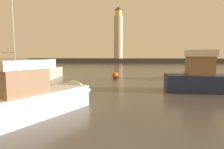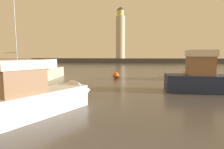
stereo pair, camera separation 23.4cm
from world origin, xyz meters
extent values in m
plane|color=#4C4742|center=(0.00, 31.73, 0.00)|extent=(220.00, 220.00, 0.00)
cube|color=#423F3D|center=(0.00, 63.46, 0.85)|extent=(70.07, 4.06, 1.69)
cylinder|color=beige|center=(-1.96, 63.46, 9.19)|extent=(3.20, 3.20, 15.00)
cylinder|color=#F2CC59|center=(-1.96, 63.46, 17.74)|extent=(2.40, 2.40, 2.10)
cone|color=#33383D|center=(-1.96, 63.46, 19.39)|extent=(2.88, 2.88, 1.20)
cube|color=beige|center=(-10.09, 19.51, 0.64)|extent=(2.62, 7.52, 1.27)
cone|color=beige|center=(-9.93, 15.20, 0.70)|extent=(2.33, 2.20, 2.26)
cube|color=silver|center=(-10.12, 20.23, 1.85)|extent=(1.63, 2.98, 1.16)
cube|color=#1E284C|center=(6.58, 12.71, 0.69)|extent=(6.62, 2.76, 1.37)
cube|color=#8C6647|center=(6.02, 12.77, 2.12)|extent=(2.03, 1.88, 1.51)
cube|color=silver|center=(6.02, 12.77, 3.14)|extent=(2.23, 2.07, 0.53)
cube|color=white|center=(-4.47, 6.19, 0.61)|extent=(4.39, 5.76, 1.21)
cone|color=white|center=(-2.79, 9.00, 0.67)|extent=(2.21, 2.17, 1.65)
cube|color=#8C6647|center=(-4.84, 5.56, 1.79)|extent=(2.22, 2.42, 1.16)
cube|color=silver|center=(-4.84, 5.56, 2.58)|extent=(2.44, 2.67, 0.41)
cube|color=beige|center=(9.01, 20.77, 0.55)|extent=(4.71, 5.03, 1.09)
cone|color=beige|center=(11.02, 23.05, 0.60)|extent=(2.15, 2.14, 1.57)
cube|color=#8C6647|center=(8.59, 20.29, 1.66)|extent=(2.22, 2.30, 1.13)
cube|color=black|center=(-17.91, 25.48, 0.60)|extent=(7.80, 5.81, 1.19)
cylinder|color=#B7B7BC|center=(-17.23, 25.07, 7.16)|extent=(0.12, 0.12, 11.92)
cylinder|color=#B7B7BC|center=(-19.09, 26.21, 3.34)|extent=(3.78, 2.35, 0.09)
sphere|color=#EA5919|center=(-1.24, 20.53, 0.40)|extent=(0.81, 0.81, 0.81)
camera|label=1|loc=(-0.24, -2.22, 3.02)|focal=28.69mm
camera|label=2|loc=(-0.01, -2.21, 3.02)|focal=28.69mm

